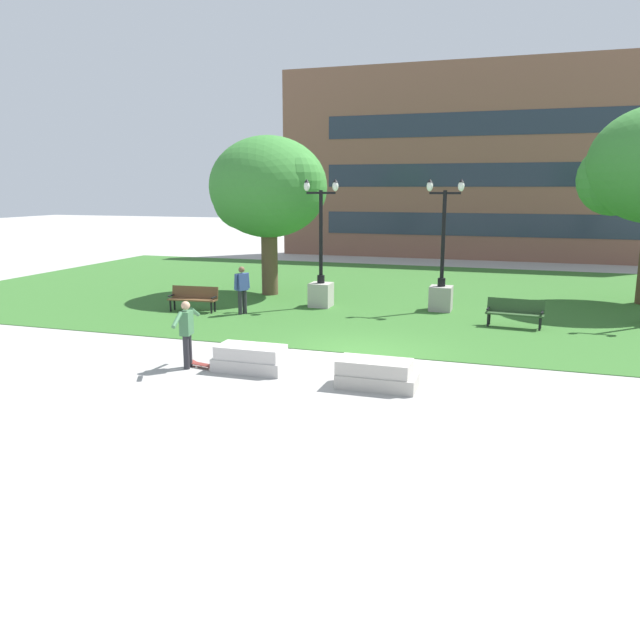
{
  "coord_description": "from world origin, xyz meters",
  "views": [
    {
      "loc": [
        4.07,
        -15.95,
        4.46
      ],
      "look_at": [
        -0.65,
        -1.4,
        1.2
      ],
      "focal_mm": 35.0,
      "sensor_mm": 36.0,
      "label": 1
    }
  ],
  "objects_px": {
    "person_bystander_near_lawn": "(242,287)",
    "concrete_block_center": "(251,359)",
    "skateboard": "(206,365)",
    "park_bench_near_left": "(515,311)",
    "park_bench_near_right": "(194,297)",
    "person_skateboarder": "(187,330)",
    "concrete_block_left": "(376,374)",
    "lamp_post_left": "(321,281)",
    "lamp_post_center": "(441,284)"
  },
  "relations": [
    {
      "from": "person_skateboarder",
      "to": "person_bystander_near_lawn",
      "type": "height_order",
      "value": "person_bystander_near_lawn"
    },
    {
      "from": "concrete_block_center",
      "to": "person_skateboarder",
      "type": "relative_size",
      "value": 1.05
    },
    {
      "from": "person_skateboarder",
      "to": "lamp_post_center",
      "type": "height_order",
      "value": "lamp_post_center"
    },
    {
      "from": "lamp_post_center",
      "to": "person_skateboarder",
      "type": "bearing_deg",
      "value": -118.45
    },
    {
      "from": "concrete_block_left",
      "to": "person_skateboarder",
      "type": "xyz_separation_m",
      "value": [
        -4.86,
        0.05,
        0.67
      ]
    },
    {
      "from": "lamp_post_left",
      "to": "lamp_post_center",
      "type": "height_order",
      "value": "same"
    },
    {
      "from": "skateboard",
      "to": "park_bench_near_left",
      "type": "bearing_deg",
      "value": 45.05
    },
    {
      "from": "skateboard",
      "to": "park_bench_near_right",
      "type": "xyz_separation_m",
      "value": [
        -3.93,
        6.44,
        0.45
      ]
    },
    {
      "from": "concrete_block_center",
      "to": "skateboard",
      "type": "distance_m",
      "value": 1.19
    },
    {
      "from": "concrete_block_center",
      "to": "lamp_post_left",
      "type": "height_order",
      "value": "lamp_post_left"
    },
    {
      "from": "person_skateboarder",
      "to": "park_bench_near_right",
      "type": "bearing_deg",
      "value": 118.06
    },
    {
      "from": "lamp_post_left",
      "to": "park_bench_near_right",
      "type": "bearing_deg",
      "value": -151.1
    },
    {
      "from": "concrete_block_left",
      "to": "park_bench_near_right",
      "type": "xyz_separation_m",
      "value": [
        -8.33,
        6.58,
        0.23
      ]
    },
    {
      "from": "skateboard",
      "to": "park_bench_near_right",
      "type": "bearing_deg",
      "value": 121.42
    },
    {
      "from": "concrete_block_center",
      "to": "park_bench_near_left",
      "type": "distance_m",
      "value": 9.4
    },
    {
      "from": "person_skateboarder",
      "to": "park_bench_near_right",
      "type": "height_order",
      "value": "person_skateboarder"
    },
    {
      "from": "person_skateboarder",
      "to": "person_bystander_near_lawn",
      "type": "relative_size",
      "value": 1.0
    },
    {
      "from": "park_bench_near_right",
      "to": "skateboard",
      "type": "bearing_deg",
      "value": -58.58
    },
    {
      "from": "park_bench_near_right",
      "to": "lamp_post_left",
      "type": "bearing_deg",
      "value": 28.9
    },
    {
      "from": "concrete_block_center",
      "to": "park_bench_near_left",
      "type": "height_order",
      "value": "park_bench_near_left"
    },
    {
      "from": "park_bench_near_left",
      "to": "lamp_post_center",
      "type": "distance_m",
      "value": 3.36
    },
    {
      "from": "person_skateboarder",
      "to": "skateboard",
      "type": "bearing_deg",
      "value": 10.74
    },
    {
      "from": "lamp_post_center",
      "to": "park_bench_near_left",
      "type": "bearing_deg",
      "value": -37.65
    },
    {
      "from": "park_bench_near_right",
      "to": "lamp_post_left",
      "type": "xyz_separation_m",
      "value": [
        4.15,
        2.29,
        0.45
      ]
    },
    {
      "from": "park_bench_near_left",
      "to": "lamp_post_left",
      "type": "height_order",
      "value": "lamp_post_left"
    },
    {
      "from": "park_bench_near_left",
      "to": "concrete_block_center",
      "type": "bearing_deg",
      "value": -130.76
    },
    {
      "from": "concrete_block_left",
      "to": "person_bystander_near_lawn",
      "type": "bearing_deg",
      "value": 134.01
    },
    {
      "from": "person_skateboarder",
      "to": "lamp_post_center",
      "type": "distance_m",
      "value": 10.71
    },
    {
      "from": "person_skateboarder",
      "to": "lamp_post_left",
      "type": "bearing_deg",
      "value": 85.63
    },
    {
      "from": "park_bench_near_left",
      "to": "lamp_post_center",
      "type": "xyz_separation_m",
      "value": [
        -2.64,
        2.03,
        0.45
      ]
    },
    {
      "from": "concrete_block_center",
      "to": "person_skateboarder",
      "type": "height_order",
      "value": "person_skateboarder"
    },
    {
      "from": "person_skateboarder",
      "to": "park_bench_near_right",
      "type": "xyz_separation_m",
      "value": [
        -3.48,
        6.52,
        -0.44
      ]
    },
    {
      "from": "skateboard",
      "to": "person_skateboarder",
      "type": "bearing_deg",
      "value": -169.26
    },
    {
      "from": "person_bystander_near_lawn",
      "to": "lamp_post_center",
      "type": "bearing_deg",
      "value": 23.13
    },
    {
      "from": "person_skateboarder",
      "to": "park_bench_near_right",
      "type": "relative_size",
      "value": 0.93
    },
    {
      "from": "skateboard",
      "to": "person_bystander_near_lawn",
      "type": "height_order",
      "value": "person_bystander_near_lawn"
    },
    {
      "from": "park_bench_near_left",
      "to": "park_bench_near_right",
      "type": "distance_m",
      "value": 11.25
    },
    {
      "from": "person_skateboarder",
      "to": "lamp_post_left",
      "type": "xyz_separation_m",
      "value": [
        0.67,
        8.81,
        0.01
      ]
    },
    {
      "from": "skateboard",
      "to": "lamp_post_left",
      "type": "distance_m",
      "value": 8.78
    },
    {
      "from": "park_bench_near_right",
      "to": "park_bench_near_left",
      "type": "bearing_deg",
      "value": 4.41
    },
    {
      "from": "lamp_post_center",
      "to": "park_bench_near_right",
      "type": "bearing_deg",
      "value": -161.34
    },
    {
      "from": "park_bench_near_right",
      "to": "person_bystander_near_lawn",
      "type": "bearing_deg",
      "value": 1.66
    },
    {
      "from": "person_bystander_near_lawn",
      "to": "concrete_block_center",
      "type": "bearing_deg",
      "value": -63.43
    },
    {
      "from": "concrete_block_left",
      "to": "person_skateboarder",
      "type": "bearing_deg",
      "value": 179.35
    },
    {
      "from": "concrete_block_center",
      "to": "lamp_post_left",
      "type": "distance_m",
      "value": 8.62
    },
    {
      "from": "concrete_block_center",
      "to": "concrete_block_left",
      "type": "relative_size",
      "value": 1.0
    },
    {
      "from": "concrete_block_left",
      "to": "skateboard",
      "type": "bearing_deg",
      "value": 178.17
    },
    {
      "from": "concrete_block_left",
      "to": "skateboard",
      "type": "distance_m",
      "value": 4.41
    },
    {
      "from": "person_skateboarder",
      "to": "person_bystander_near_lawn",
      "type": "distance_m",
      "value": 6.76
    },
    {
      "from": "park_bench_near_left",
      "to": "lamp_post_left",
      "type": "bearing_deg",
      "value": 168.58
    }
  ]
}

